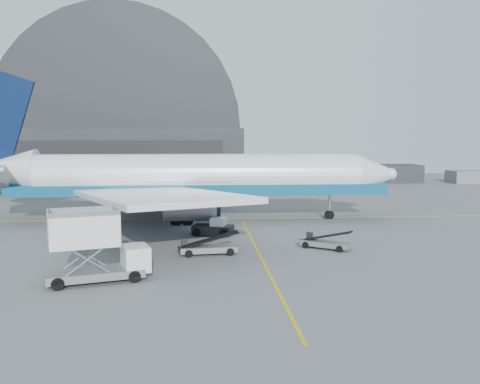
{
  "coord_description": "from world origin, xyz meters",
  "views": [
    {
      "loc": [
        -5.32,
        -47.73,
        10.56
      ],
      "look_at": [
        -0.92,
        9.8,
        4.5
      ],
      "focal_mm": 40.0,
      "sensor_mm": 36.0,
      "label": 1
    }
  ],
  "objects": [
    {
      "name": "traffic_cone",
      "position": [
        -4.4,
        1.81,
        0.28
      ],
      "size": [
        0.41,
        0.41,
        0.59
      ],
      "color": "#E15307",
      "rests_on": "ground"
    },
    {
      "name": "belt_loader_a",
      "position": [
        -4.63,
        -0.75,
        0.63
      ],
      "size": [
        5.48,
        2.4,
        2.06
      ],
      "rotation": [
        0.0,
        0.0,
        0.12
      ],
      "color": "slate",
      "rests_on": "ground"
    },
    {
      "name": "distant_bldg_b",
      "position": [
        55.0,
        68.0,
        0.0
      ],
      "size": [
        8.0,
        6.0,
        2.8
      ],
      "primitive_type": "cube",
      "color": "slate",
      "rests_on": "ground"
    },
    {
      "name": "belt_loader_b",
      "position": [
        6.43,
        0.9,
        0.58
      ],
      "size": [
        4.68,
        4.02,
        1.89
      ],
      "rotation": [
        0.0,
        0.0,
        -0.63
      ],
      "color": "slate",
      "rests_on": "ground"
    },
    {
      "name": "pushback_tug",
      "position": [
        -3.79,
        8.74,
        0.73
      ],
      "size": [
        4.68,
        3.46,
        1.94
      ],
      "rotation": [
        0.0,
        0.0,
        -0.28
      ],
      "color": "black",
      "rests_on": "ground"
    },
    {
      "name": "catering_truck",
      "position": [
        -12.99,
        -9.2,
        2.55
      ],
      "size": [
        7.79,
        4.76,
        5.03
      ],
      "rotation": [
        0.0,
        0.0,
        0.3
      ],
      "color": "slate",
      "rests_on": "ground"
    },
    {
      "name": "taxi_lines",
      "position": [
        0.0,
        12.67,
        0.01
      ],
      "size": [
        80.0,
        42.12,
        0.02
      ],
      "color": "gold",
      "rests_on": "ground"
    },
    {
      "name": "distant_bldg_a",
      "position": [
        38.0,
        72.0,
        0.0
      ],
      "size": [
        14.0,
        8.0,
        4.0
      ],
      "primitive_type": "cube",
      "color": "black",
      "rests_on": "ground"
    },
    {
      "name": "ground",
      "position": [
        0.0,
        0.0,
        0.0
      ],
      "size": [
        200.0,
        200.0,
        0.0
      ],
      "primitive_type": "plane",
      "color": "#565659",
      "rests_on": "ground"
    },
    {
      "name": "airliner",
      "position": [
        -7.5,
        18.78,
        5.4
      ],
      "size": [
        54.98,
        53.31,
        19.29
      ],
      "color": "white",
      "rests_on": "ground"
    },
    {
      "name": "hangar",
      "position": [
        -22.0,
        64.95,
        9.54
      ],
      "size": [
        50.0,
        28.3,
        28.0
      ],
      "color": "black",
      "rests_on": "ground"
    }
  ]
}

